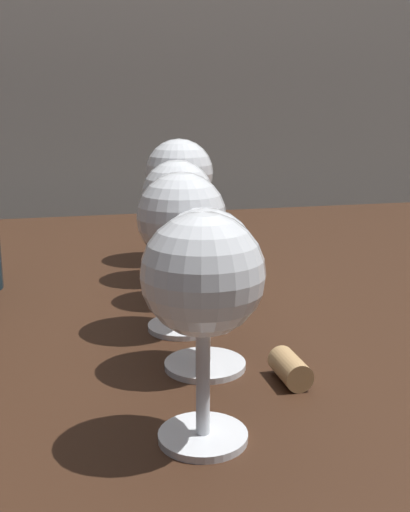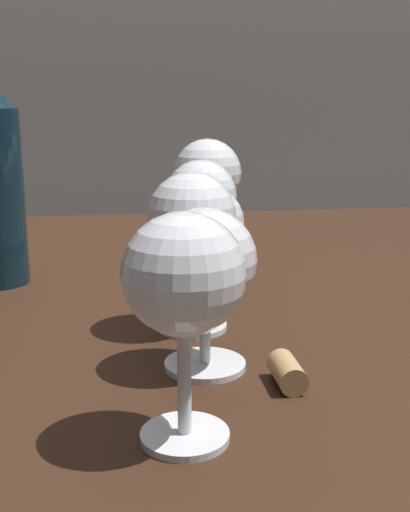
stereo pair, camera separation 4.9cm
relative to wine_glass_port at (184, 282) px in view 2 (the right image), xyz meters
name	(u,v)px [view 2 (the right image)]	position (x,y,z in m)	size (l,w,h in m)	color
dining_table	(213,341)	(0.08, 0.37, -0.19)	(1.54, 0.97, 0.76)	#382114
wine_glass_port	(184,282)	(0.00, 0.00, 0.00)	(0.08, 0.08, 0.15)	white
wine_glass_white	(205,263)	(0.03, 0.11, -0.02)	(0.08, 0.08, 0.13)	white
wine_glass_chardonnay	(192,219)	(0.03, 0.20, 0.00)	(0.08, 0.08, 0.15)	white
wine_glass_pinot	(207,224)	(0.06, 0.29, -0.02)	(0.08, 0.08, 0.13)	white
wine_glass_rose	(201,200)	(0.06, 0.38, -0.01)	(0.09, 0.09, 0.15)	white
wine_glass_merlot	(207,176)	(0.08, 0.48, 0.01)	(0.09, 0.09, 0.16)	white
cork	(287,372)	(0.09, 0.07, -0.09)	(0.02, 0.02, 0.04)	tan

